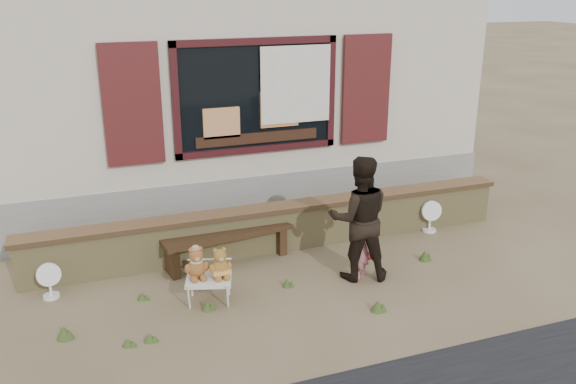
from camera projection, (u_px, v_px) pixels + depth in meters
name	position (u px, v px, depth m)	size (l,w,h in m)	color
ground	(304.00, 278.00, 7.94)	(80.00, 80.00, 0.00)	brown
shopfront	(216.00, 76.00, 11.26)	(8.04, 5.13, 4.00)	#B8AD94
brick_wall	(278.00, 227.00, 8.72)	(7.10, 0.36, 0.67)	tan
bench	(227.00, 240.00, 8.28)	(1.82, 0.62, 0.46)	black
folding_chair	(209.00, 279.00, 7.29)	(0.65, 0.61, 0.33)	silver
teddy_bear_left	(196.00, 262.00, 7.20)	(0.29, 0.25, 0.40)	brown
teddy_bear_right	(220.00, 262.00, 7.22)	(0.28, 0.24, 0.38)	brown
child	(361.00, 245.00, 7.84)	(0.33, 0.22, 0.91)	#D78087
adult	(359.00, 218.00, 7.73)	(0.80, 0.62, 1.64)	black
fan_left	(49.00, 280.00, 7.40)	(0.30, 0.20, 0.47)	white
fan_right	(430.00, 216.00, 9.35)	(0.32, 0.21, 0.51)	white
grass_tufts	(241.00, 301.00, 7.27)	(4.90, 1.50, 0.15)	#374C1E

